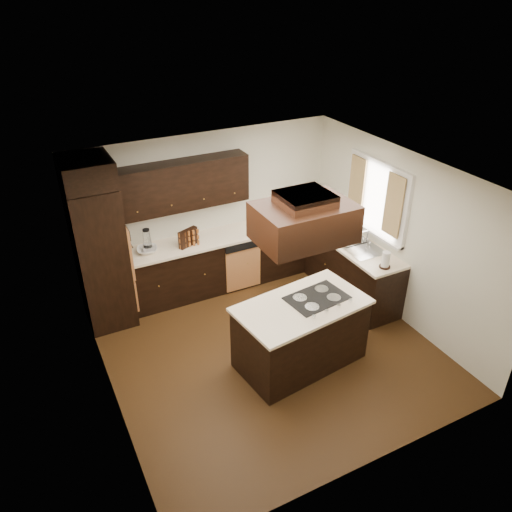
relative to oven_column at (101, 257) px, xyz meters
name	(u,v)px	position (x,y,z in m)	size (l,w,h in m)	color
floor	(269,350)	(1.78, -1.71, -1.07)	(4.20, 4.20, 0.02)	#4F3115
ceiling	(272,177)	(1.78, -1.71, 1.45)	(4.20, 4.20, 0.02)	silver
wall_back	(207,210)	(1.78, 0.40, 0.19)	(4.20, 0.02, 2.50)	beige
wall_front	(379,378)	(1.78, -3.81, 0.19)	(4.20, 0.02, 2.50)	beige
wall_left	(101,318)	(-0.33, -1.71, 0.19)	(0.02, 4.20, 2.50)	beige
wall_right	(401,237)	(3.88, -1.71, 0.19)	(0.02, 4.20, 2.50)	beige
oven_column	(101,257)	(0.00, 0.00, 0.00)	(0.65, 0.75, 2.12)	black
wall_oven_face	(125,248)	(0.35, 0.00, 0.06)	(0.05, 0.62, 0.78)	#DB8B4E
base_cabinets_back	(219,262)	(1.81, 0.09, -0.62)	(2.93, 0.60, 0.88)	black
base_cabinets_right	(341,262)	(3.58, -0.80, -0.62)	(0.60, 2.40, 0.88)	black
countertop_back	(218,237)	(1.81, 0.08, -0.16)	(2.93, 0.63, 0.04)	#FFEBCA
countertop_right	(343,237)	(3.56, -0.80, -0.16)	(0.63, 2.40, 0.04)	#FFEBCA
upper_cabinets	(183,185)	(1.34, 0.23, 0.75)	(2.00, 0.34, 0.72)	black
dishwasher_front	(243,269)	(2.10, -0.20, -0.66)	(0.60, 0.05, 0.72)	#DB8B4E
window_frame	(377,198)	(3.85, -1.16, 0.59)	(0.06, 1.32, 1.12)	white
window_pane	(379,197)	(3.87, -1.16, 0.59)	(0.00, 1.20, 1.00)	white
curtain_left	(393,206)	(3.79, -1.57, 0.64)	(0.02, 0.34, 0.90)	beige
curtain_right	(357,186)	(3.79, -0.74, 0.64)	(0.02, 0.34, 0.90)	beige
sink_rim	(357,245)	(3.58, -1.16, -0.14)	(0.52, 0.84, 0.01)	silver
island	(300,335)	(2.02, -2.09, -0.62)	(1.60, 0.87, 0.88)	black
island_top	(302,306)	(2.02, -2.09, -0.16)	(1.66, 0.93, 0.04)	#FFEBCA
cooktop	(317,298)	(2.26, -2.06, -0.13)	(0.76, 0.50, 0.01)	black
range_hood	(304,222)	(1.88, -2.25, 1.10)	(1.05, 0.72, 0.42)	black
hood_duct	(305,199)	(1.88, -2.25, 1.38)	(0.55, 0.50, 0.13)	black
blender_base	(148,249)	(0.69, 0.07, -0.09)	(0.15, 0.15, 0.10)	silver
blender_pitcher	(147,239)	(0.69, 0.07, 0.09)	(0.13, 0.13, 0.26)	silver
spice_rack	(188,238)	(1.29, 0.00, 0.00)	(0.33, 0.08, 0.27)	black
mixing_bowl	(147,250)	(0.68, 0.09, -0.10)	(0.30, 0.30, 0.07)	white
soap_bottle	(337,229)	(3.50, -0.72, -0.04)	(0.09, 0.09, 0.20)	white
paper_towel	(386,260)	(3.52, -1.86, -0.02)	(0.11, 0.11, 0.24)	white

